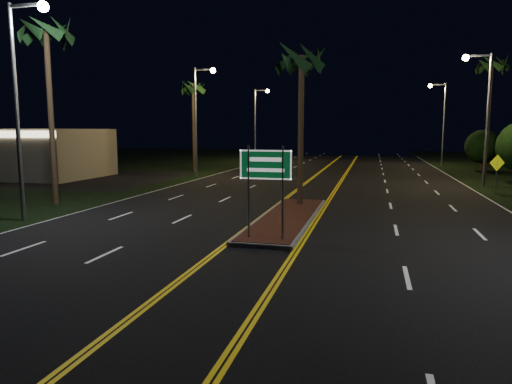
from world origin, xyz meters
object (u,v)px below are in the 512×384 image
(streetlight_left_near, at_px, (23,87))
(commercial_building, at_px, (12,153))
(palm_left_near, at_px, (46,33))
(car_near, at_px, (258,164))
(median_island, at_px, (287,218))
(palm_right_far, at_px, (492,66))
(palm_median, at_px, (302,60))
(streetlight_left_mid, at_px, (200,109))
(streetlight_left_far, at_px, (258,116))
(palm_left_far, at_px, (193,88))
(shrub_far, at_px, (483,147))
(streetlight_right_mid, at_px, (482,104))
(highway_sign, at_px, (266,173))
(streetlight_right_far, at_px, (441,114))
(car_far, at_px, (273,156))
(warning_sign, at_px, (497,168))

(streetlight_left_near, bearing_deg, commercial_building, 133.90)
(palm_left_near, distance_m, car_near, 23.46)
(median_island, bearing_deg, palm_right_far, 60.90)
(palm_median, bearing_deg, palm_right_far, 56.72)
(median_island, relative_size, streetlight_left_near, 1.14)
(streetlight_left_mid, xyz_separation_m, streetlight_left_far, (0.00, 20.00, 0.00))
(palm_left_near, xyz_separation_m, car_near, (5.55, 21.38, -7.92))
(palm_right_far, bearing_deg, car_near, -178.20)
(streetlight_left_mid, bearing_deg, palm_left_far, 118.67)
(streetlight_left_mid, height_order, palm_median, streetlight_left_mid)
(palm_left_far, bearing_deg, streetlight_left_near, -84.79)
(commercial_building, distance_m, streetlight_left_far, 28.75)
(shrub_far, bearing_deg, car_near, -162.30)
(palm_left_near, bearing_deg, streetlight_right_mid, 31.20)
(highway_sign, relative_size, streetlight_left_near, 0.36)
(palm_left_far, bearing_deg, streetlight_right_mid, -14.37)
(commercial_building, relative_size, streetlight_right_mid, 1.67)
(streetlight_right_far, bearing_deg, shrub_far, -62.02)
(median_island, distance_m, streetlight_right_far, 37.00)
(commercial_building, bearing_deg, palm_left_far, 31.25)
(palm_left_far, bearing_deg, palm_median, -53.82)
(streetlight_left_mid, distance_m, car_far, 17.55)
(streetlight_right_mid, xyz_separation_m, palm_left_far, (-23.41, 6.00, 2.09))
(streetlight_left_far, relative_size, palm_right_far, 0.87)
(car_far, bearing_deg, car_near, -79.90)
(commercial_building, xyz_separation_m, shrub_far, (39.80, 16.01, 0.33))
(shrub_far, bearing_deg, highway_sign, -112.57)
(shrub_far, bearing_deg, palm_left_near, -133.21)
(palm_right_far, bearing_deg, car_far, 152.84)
(streetlight_left_mid, distance_m, streetlight_right_mid, 21.32)
(streetlight_left_far, bearing_deg, highway_sign, -75.56)
(streetlight_left_mid, relative_size, palm_left_far, 1.02)
(median_island, xyz_separation_m, streetlight_left_far, (-10.61, 37.00, 5.57))
(commercial_building, xyz_separation_m, palm_median, (26.00, -9.49, 5.27))
(car_far, bearing_deg, commercial_building, -126.22)
(car_near, bearing_deg, palm_median, -61.00)
(commercial_building, bearing_deg, car_near, 26.24)
(highway_sign, bearing_deg, streetlight_right_mid, 61.07)
(car_far, distance_m, warning_sign, 29.17)
(highway_sign, bearing_deg, commercial_building, 146.52)
(palm_left_far, distance_m, shrub_far, 28.30)
(streetlight_left_near, height_order, palm_left_near, palm_left_near)
(highway_sign, xyz_separation_m, palm_right_far, (12.80, 27.20, 6.74))
(median_island, distance_m, car_near, 23.44)
(streetlight_left_far, bearing_deg, streetlight_right_far, -5.38)
(car_far, bearing_deg, palm_median, -70.33)
(commercial_building, xyz_separation_m, palm_left_near, (13.50, -11.99, 6.68))
(palm_median, bearing_deg, shrub_far, 61.58)
(streetlight_left_far, xyz_separation_m, palm_right_far, (23.41, -14.00, 3.49))
(highway_sign, relative_size, car_far, 0.64)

